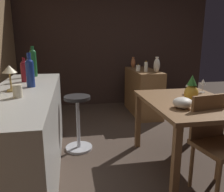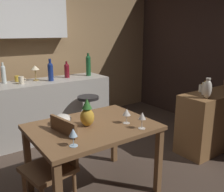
{
  "view_description": "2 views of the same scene",
  "coord_description": "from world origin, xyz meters",
  "px_view_note": "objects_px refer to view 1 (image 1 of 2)",
  "views": [
    {
      "loc": [
        -2.3,
        1.0,
        1.35
      ],
      "look_at": [
        0.34,
        0.53,
        0.7
      ],
      "focal_mm": 36.83,
      "sensor_mm": 36.0,
      "label": 1
    },
    {
      "loc": [
        -1.33,
        -2.17,
        1.64
      ],
      "look_at": [
        0.5,
        0.42,
        0.8
      ],
      "focal_mm": 39.51,
      "sensor_mm": 36.0,
      "label": 2
    }
  ],
  "objects_px": {
    "sideboard_cabinet": "(143,92)",
    "pillar_candle_tall": "(138,68)",
    "wine_bottle_green": "(33,62)",
    "vase_ceramic_ivory": "(157,65)",
    "chair_near_window": "(216,140)",
    "fruit_bowl": "(183,103)",
    "dining_table": "(189,109)",
    "cup_cream": "(18,91)",
    "counter_lamp": "(10,72)",
    "wine_bottle_ruby": "(24,70)",
    "vase_copper": "(133,63)",
    "pillar_candle_short": "(146,67)",
    "wine_glass_right": "(189,84)",
    "wine_bottle_cobalt": "(30,71)",
    "bar_stool": "(78,121)",
    "wine_glass_left": "(203,82)",
    "pineapple_centerpiece": "(191,91)"
  },
  "relations": [
    {
      "from": "wine_glass_right",
      "to": "vase_copper",
      "type": "bearing_deg",
      "value": 3.7
    },
    {
      "from": "wine_bottle_ruby",
      "to": "bar_stool",
      "type": "bearing_deg",
      "value": -83.71
    },
    {
      "from": "chair_near_window",
      "to": "counter_lamp",
      "type": "distance_m",
      "value": 1.93
    },
    {
      "from": "pineapple_centerpiece",
      "to": "pillar_candle_short",
      "type": "height_order",
      "value": "pineapple_centerpiece"
    },
    {
      "from": "bar_stool",
      "to": "fruit_bowl",
      "type": "distance_m",
      "value": 1.33
    },
    {
      "from": "pillar_candle_short",
      "to": "vase_ceramic_ivory",
      "type": "relative_size",
      "value": 0.73
    },
    {
      "from": "fruit_bowl",
      "to": "wine_bottle_green",
      "type": "bearing_deg",
      "value": 51.94
    },
    {
      "from": "chair_near_window",
      "to": "fruit_bowl",
      "type": "relative_size",
      "value": 4.76
    },
    {
      "from": "bar_stool",
      "to": "vase_ceramic_ivory",
      "type": "bearing_deg",
      "value": -55.49
    },
    {
      "from": "wine_glass_left",
      "to": "wine_bottle_cobalt",
      "type": "bearing_deg",
      "value": 93.52
    },
    {
      "from": "pillar_candle_tall",
      "to": "pineapple_centerpiece",
      "type": "bearing_deg",
      "value": -179.52
    },
    {
      "from": "wine_bottle_ruby",
      "to": "wine_bottle_green",
      "type": "bearing_deg",
      "value": -6.5
    },
    {
      "from": "chair_near_window",
      "to": "counter_lamp",
      "type": "bearing_deg",
      "value": 75.41
    },
    {
      "from": "wine_bottle_green",
      "to": "vase_ceramic_ivory",
      "type": "bearing_deg",
      "value": -71.86
    },
    {
      "from": "dining_table",
      "to": "wine_bottle_green",
      "type": "height_order",
      "value": "wine_bottle_green"
    },
    {
      "from": "bar_stool",
      "to": "sideboard_cabinet",
      "type": "bearing_deg",
      "value": -43.84
    },
    {
      "from": "wine_bottle_ruby",
      "to": "wine_bottle_cobalt",
      "type": "distance_m",
      "value": 0.34
    },
    {
      "from": "chair_near_window",
      "to": "wine_bottle_green",
      "type": "relative_size",
      "value": 2.31
    },
    {
      "from": "counter_lamp",
      "to": "dining_table",
      "type": "bearing_deg",
      "value": -91.2
    },
    {
      "from": "dining_table",
      "to": "wine_glass_right",
      "type": "xyz_separation_m",
      "value": [
        0.31,
        -0.15,
        0.2
      ]
    },
    {
      "from": "chair_near_window",
      "to": "vase_ceramic_ivory",
      "type": "relative_size",
      "value": 3.38
    },
    {
      "from": "sideboard_cabinet",
      "to": "counter_lamp",
      "type": "height_order",
      "value": "counter_lamp"
    },
    {
      "from": "wine_glass_right",
      "to": "wine_bottle_green",
      "type": "height_order",
      "value": "wine_bottle_green"
    },
    {
      "from": "sideboard_cabinet",
      "to": "wine_bottle_green",
      "type": "height_order",
      "value": "wine_bottle_green"
    },
    {
      "from": "wine_bottle_green",
      "to": "pillar_candle_short",
      "type": "distance_m",
      "value": 1.91
    },
    {
      "from": "bar_stool",
      "to": "cup_cream",
      "type": "relative_size",
      "value": 6.28
    },
    {
      "from": "cup_cream",
      "to": "vase_ceramic_ivory",
      "type": "relative_size",
      "value": 0.43
    },
    {
      "from": "cup_cream",
      "to": "pillar_candle_short",
      "type": "distance_m",
      "value": 2.55
    },
    {
      "from": "sideboard_cabinet",
      "to": "wine_glass_right",
      "type": "height_order",
      "value": "wine_glass_right"
    },
    {
      "from": "dining_table",
      "to": "cup_cream",
      "type": "height_order",
      "value": "cup_cream"
    },
    {
      "from": "wine_bottle_cobalt",
      "to": "cup_cream",
      "type": "bearing_deg",
      "value": 175.32
    },
    {
      "from": "sideboard_cabinet",
      "to": "wine_glass_right",
      "type": "bearing_deg",
      "value": -178.51
    },
    {
      "from": "fruit_bowl",
      "to": "counter_lamp",
      "type": "bearing_deg",
      "value": 80.28
    },
    {
      "from": "wine_bottle_ruby",
      "to": "vase_copper",
      "type": "distance_m",
      "value": 2.48
    },
    {
      "from": "fruit_bowl",
      "to": "vase_ceramic_ivory",
      "type": "xyz_separation_m",
      "value": [
        1.77,
        -0.41,
        0.15
      ]
    },
    {
      "from": "dining_table",
      "to": "cup_cream",
      "type": "relative_size",
      "value": 10.77
    },
    {
      "from": "dining_table",
      "to": "sideboard_cabinet",
      "type": "distance_m",
      "value": 1.92
    },
    {
      "from": "chair_near_window",
      "to": "vase_ceramic_ivory",
      "type": "distance_m",
      "value": 2.02
    },
    {
      "from": "chair_near_window",
      "to": "bar_stool",
      "type": "relative_size",
      "value": 1.26
    },
    {
      "from": "pineapple_centerpiece",
      "to": "vase_copper",
      "type": "height_order",
      "value": "vase_copper"
    },
    {
      "from": "wine_bottle_ruby",
      "to": "wine_bottle_green",
      "type": "relative_size",
      "value": 0.7
    },
    {
      "from": "pineapple_centerpiece",
      "to": "fruit_bowl",
      "type": "height_order",
      "value": "pineapple_centerpiece"
    },
    {
      "from": "wine_bottle_green",
      "to": "cup_cream",
      "type": "distance_m",
      "value": 1.14
    },
    {
      "from": "wine_glass_right",
      "to": "fruit_bowl",
      "type": "xyz_separation_m",
      "value": [
        -0.54,
        0.35,
        -0.06
      ]
    },
    {
      "from": "fruit_bowl",
      "to": "pillar_candle_short",
      "type": "relative_size",
      "value": 0.97
    },
    {
      "from": "sideboard_cabinet",
      "to": "bar_stool",
      "type": "distance_m",
      "value": 1.81
    },
    {
      "from": "cup_cream",
      "to": "counter_lamp",
      "type": "bearing_deg",
      "value": 23.5
    },
    {
      "from": "sideboard_cabinet",
      "to": "pillar_candle_tall",
      "type": "xyz_separation_m",
      "value": [
        -0.13,
        0.14,
        0.46
      ]
    },
    {
      "from": "sideboard_cabinet",
      "to": "wine_bottle_ruby",
      "type": "bearing_deg",
      "value": 126.9
    },
    {
      "from": "dining_table",
      "to": "chair_near_window",
      "type": "bearing_deg",
      "value": -174.82
    }
  ]
}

